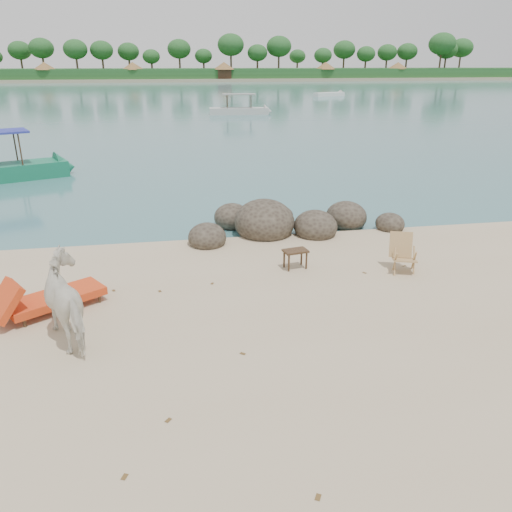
{
  "coord_description": "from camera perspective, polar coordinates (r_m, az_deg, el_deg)",
  "views": [
    {
      "loc": [
        -1.07,
        -7.1,
        4.59
      ],
      "look_at": [
        0.53,
        2.0,
        1.0
      ],
      "focal_mm": 35.0,
      "sensor_mm": 36.0,
      "label": 1
    }
  ],
  "objects": [
    {
      "name": "boat_far",
      "position": [
        77.36,
        8.36,
        17.88
      ],
      "size": [
        5.61,
        3.2,
        0.64
      ],
      "primitive_type": null,
      "rotation": [
        0.0,
        0.0,
        0.38
      ],
      "color": "silver",
      "rests_on": "water"
    },
    {
      "name": "far_shore",
      "position": [
        177.16,
        -10.21,
        19.46
      ],
      "size": [
        420.0,
        90.0,
        1.4
      ],
      "primitive_type": "cube",
      "color": "tan",
      "rests_on": "ground"
    },
    {
      "name": "side_table",
      "position": [
        11.82,
        4.5,
        -0.5
      ],
      "size": [
        0.62,
        0.46,
        0.45
      ],
      "primitive_type": null,
      "rotation": [
        0.0,
        0.0,
        0.19
      ],
      "color": "#321C14",
      "rests_on": "ground"
    },
    {
      "name": "boulders",
      "position": [
        14.49,
        3.1,
        3.73
      ],
      "size": [
        6.33,
        2.87,
        1.29
      ],
      "rotation": [
        0.0,
        0.0,
        -0.12
      ],
      "color": "#2F271F",
      "rests_on": "ground"
    },
    {
      "name": "water",
      "position": [
        97.22,
        -9.83,
        18.26
      ],
      "size": [
        400.0,
        400.0,
        0.0
      ],
      "primitive_type": "plane",
      "color": "#335E66",
      "rests_on": "ground"
    },
    {
      "name": "dead_leaves",
      "position": [
        9.43,
        -4.17,
        -7.94
      ],
      "size": [
        8.35,
        6.36,
        0.0
      ],
      "color": "brown",
      "rests_on": "ground"
    },
    {
      "name": "boat_mid",
      "position": [
        49.42,
        -1.98,
        17.68
      ],
      "size": [
        6.34,
        1.87,
        3.04
      ],
      "primitive_type": null,
      "rotation": [
        0.0,
        0.0,
        -0.07
      ],
      "color": "#B7B7B2",
      "rests_on": "water"
    },
    {
      "name": "lounge_chair",
      "position": [
        10.59,
        -21.95,
        -4.08
      ],
      "size": [
        2.35,
        1.91,
        0.69
      ],
      "primitive_type": null,
      "rotation": [
        0.0,
        0.0,
        0.57
      ],
      "color": "red",
      "rests_on": "ground"
    },
    {
      "name": "deck_chair",
      "position": [
        11.99,
        16.67,
        0.06
      ],
      "size": [
        0.74,
        0.77,
        0.88
      ],
      "primitive_type": null,
      "rotation": [
        0.0,
        0.0,
        -0.34
      ],
      "color": "tan",
      "rests_on": "ground"
    },
    {
      "name": "cow",
      "position": [
        9.21,
        -20.29,
        -4.87
      ],
      "size": [
        1.55,
        1.93,
        1.49
      ],
      "primitive_type": "imported",
      "rotation": [
        0.0,
        0.0,
        3.64
      ],
      "color": "white",
      "rests_on": "ground"
    },
    {
      "name": "far_scenery",
      "position": [
        143.81,
        -10.18,
        20.37
      ],
      "size": [
        420.0,
        18.0,
        9.5
      ],
      "color": "#1E4C1E",
      "rests_on": "ground"
    }
  ]
}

